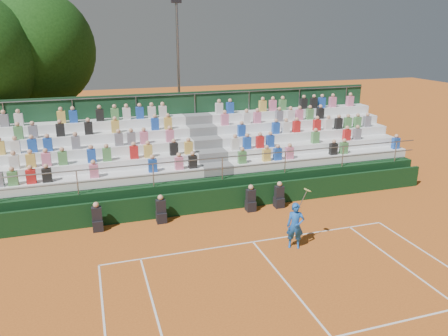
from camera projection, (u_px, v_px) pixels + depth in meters
name	position (u px, v px, depth m)	size (l,w,h in m)	color
ground	(253.00, 242.00, 16.07)	(90.00, 90.00, 0.00)	#C56120
courtside_wall	(226.00, 199.00, 18.82)	(20.00, 0.15, 1.00)	black
line_officials	(201.00, 207.00, 18.05)	(8.08, 0.40, 1.19)	black
grandstand	(206.00, 164.00, 21.57)	(20.00, 5.20, 4.40)	black
tennis_player	(295.00, 226.00, 15.44)	(0.89, 0.62, 2.22)	blue
tree_east	(33.00, 50.00, 24.11)	(6.69, 6.69, 9.73)	#3B2815
floodlight_mast	(178.00, 66.00, 26.69)	(0.60, 0.25, 9.28)	gray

